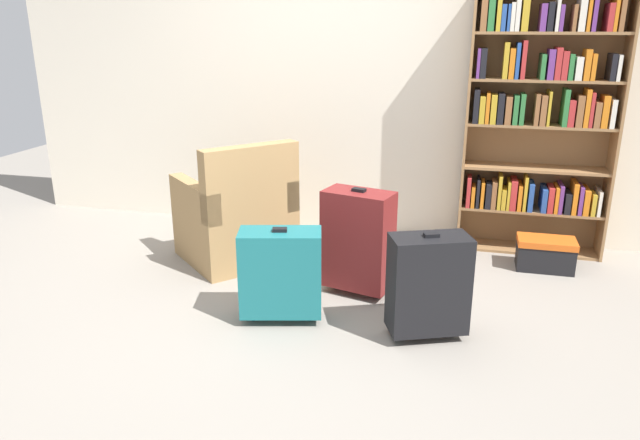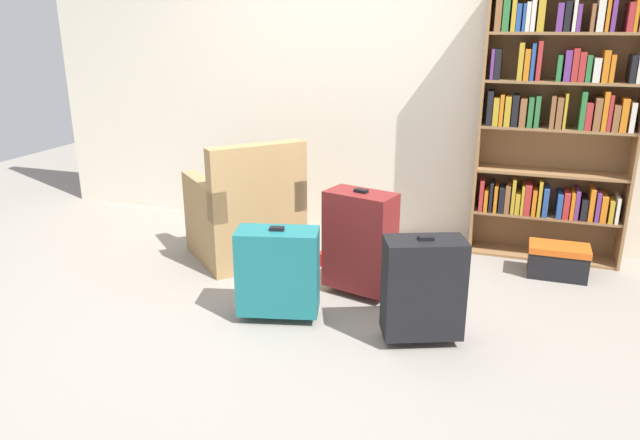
{
  "view_description": "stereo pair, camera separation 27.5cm",
  "coord_description": "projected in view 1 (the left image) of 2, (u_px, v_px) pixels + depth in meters",
  "views": [
    {
      "loc": [
        1.0,
        -2.98,
        1.67
      ],
      "look_at": [
        0.18,
        0.31,
        0.55
      ],
      "focal_mm": 33.36,
      "sensor_mm": 36.0,
      "label": 1
    },
    {
      "loc": [
        1.27,
        -2.9,
        1.67
      ],
      "look_at": [
        0.18,
        0.31,
        0.55
      ],
      "focal_mm": 33.36,
      "sensor_mm": 36.0,
      "label": 2
    }
  ],
  "objects": [
    {
      "name": "suitcase_black",
      "position": [
        428.0,
        284.0,
        3.24
      ],
      "size": [
        0.48,
        0.36,
        0.62
      ],
      "color": "black",
      "rests_on": "ground"
    },
    {
      "name": "suitcase_teal",
      "position": [
        281.0,
        272.0,
        3.44
      ],
      "size": [
        0.51,
        0.33,
        0.57
      ],
      "color": "#19666B",
      "rests_on": "ground"
    },
    {
      "name": "bookshelf",
      "position": [
        540.0,
        114.0,
        4.31
      ],
      "size": [
        1.06,
        0.28,
        1.92
      ],
      "color": "olive",
      "rests_on": "ground"
    },
    {
      "name": "suitcase_dark_red",
      "position": [
        358.0,
        240.0,
        3.77
      ],
      "size": [
        0.48,
        0.33,
        0.7
      ],
      "color": "maroon",
      "rests_on": "ground"
    },
    {
      "name": "armchair",
      "position": [
        237.0,
        219.0,
        4.34
      ],
      "size": [
        0.99,
        0.99,
        0.9
      ],
      "color": "#9E7A4C",
      "rests_on": "ground"
    },
    {
      "name": "mug",
      "position": [
        316.0,
        259.0,
        4.31
      ],
      "size": [
        0.12,
        0.08,
        0.1
      ],
      "color": "red",
      "rests_on": "ground"
    },
    {
      "name": "storage_box",
      "position": [
        545.0,
        253.0,
        4.22
      ],
      "size": [
        0.4,
        0.23,
        0.23
      ],
      "color": "black",
      "rests_on": "ground"
    },
    {
      "name": "ground_plane",
      "position": [
        278.0,
        322.0,
        3.5
      ],
      "size": [
        9.91,
        9.91,
        0.0
      ],
      "primitive_type": "plane",
      "color": "gray"
    },
    {
      "name": "back_wall",
      "position": [
        343.0,
        73.0,
        4.76
      ],
      "size": [
        5.66,
        0.1,
        2.6
      ],
      "primitive_type": "cube",
      "color": "beige",
      "rests_on": "ground"
    }
  ]
}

